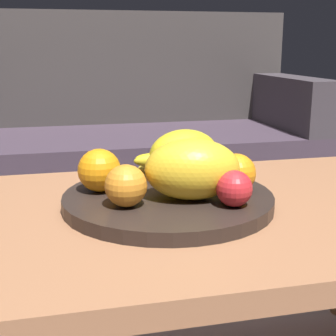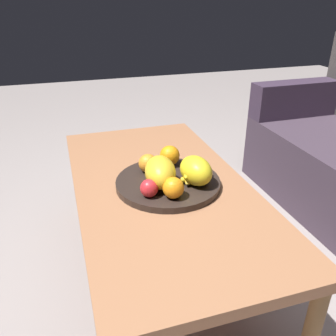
% 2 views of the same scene
% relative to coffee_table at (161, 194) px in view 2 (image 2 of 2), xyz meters
% --- Properties ---
extents(ground_plane, '(8.00, 8.00, 0.00)m').
position_rel_coffee_table_xyz_m(ground_plane, '(0.00, 0.00, -0.41)').
color(ground_plane, gray).
extents(coffee_table, '(1.27, 0.65, 0.46)m').
position_rel_coffee_table_xyz_m(coffee_table, '(0.00, 0.00, 0.00)').
color(coffee_table, '#9C6644').
rests_on(coffee_table, ground_plane).
extents(fruit_bowl, '(0.40, 0.40, 0.03)m').
position_rel_coffee_table_xyz_m(fruit_bowl, '(0.02, 0.02, 0.06)').
color(fruit_bowl, '#2B211D').
rests_on(fruit_bowl, coffee_table).
extents(melon_large_front, '(0.17, 0.13, 0.11)m').
position_rel_coffee_table_xyz_m(melon_large_front, '(0.08, 0.11, 0.12)').
color(melon_large_front, yellow).
rests_on(melon_large_front, fruit_bowl).
extents(melon_smaller_beside, '(0.19, 0.14, 0.11)m').
position_rel_coffee_table_xyz_m(melon_smaller_beside, '(0.06, -0.02, 0.13)').
color(melon_smaller_beside, yellow).
rests_on(melon_smaller_beside, fruit_bowl).
extents(orange_front, '(0.07, 0.07, 0.07)m').
position_rel_coffee_table_xyz_m(orange_front, '(0.15, -0.00, 0.11)').
color(orange_front, orange).
rests_on(orange_front, fruit_bowl).
extents(orange_left, '(0.08, 0.08, 0.08)m').
position_rel_coffee_table_xyz_m(orange_left, '(-0.10, 0.07, 0.11)').
color(orange_left, orange).
rests_on(orange_left, fruit_bowl).
extents(orange_right, '(0.07, 0.07, 0.07)m').
position_rel_coffee_table_xyz_m(orange_right, '(-0.07, -0.03, 0.11)').
color(orange_right, orange).
rests_on(orange_right, fruit_bowl).
extents(apple_front, '(0.06, 0.06, 0.06)m').
position_rel_coffee_table_xyz_m(apple_front, '(0.12, -0.08, 0.10)').
color(apple_front, red).
rests_on(apple_front, fruit_bowl).
extents(banana_bunch, '(0.15, 0.15, 0.06)m').
position_rel_coffee_table_xyz_m(banana_bunch, '(0.05, 0.11, 0.10)').
color(banana_bunch, yellow).
rests_on(banana_bunch, fruit_bowl).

